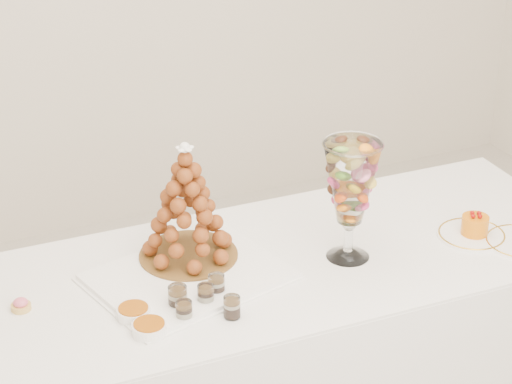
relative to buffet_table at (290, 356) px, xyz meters
name	(u,v)px	position (x,y,z in m)	size (l,w,h in m)	color
buffet_table	(290,356)	(0.00, 0.00, 0.00)	(1.99, 0.83, 0.75)	white
lace_tray	(189,276)	(-0.34, 0.02, 0.39)	(0.55, 0.41, 0.02)	white
macaron_vase	(351,185)	(0.17, -0.06, 0.63)	(0.18, 0.18, 0.39)	white
cake_plate	(471,235)	(0.59, -0.12, 0.38)	(0.22, 0.22, 0.01)	white
pink_tart	(21,305)	(-0.84, 0.06, 0.39)	(0.06, 0.06, 0.04)	tan
verrine_a	(178,298)	(-0.42, -0.12, 0.41)	(0.06, 0.06, 0.07)	white
verrine_b	(206,295)	(-0.34, -0.14, 0.41)	(0.05, 0.05, 0.07)	white
verrine_c	(216,285)	(-0.29, -0.10, 0.41)	(0.05, 0.05, 0.07)	white
verrine_d	(184,312)	(-0.43, -0.19, 0.41)	(0.05, 0.05, 0.06)	white
verrine_e	(232,307)	(-0.30, -0.22, 0.41)	(0.05, 0.05, 0.07)	white
ramekin_back	(134,313)	(-0.55, -0.11, 0.39)	(0.10, 0.10, 0.03)	white
ramekin_front	(149,329)	(-0.54, -0.20, 0.39)	(0.10, 0.10, 0.03)	white
croquembouche	(187,202)	(-0.30, 0.12, 0.58)	(0.31, 0.31, 0.38)	brown
mousse_cake	(475,225)	(0.60, -0.12, 0.42)	(0.09, 0.09, 0.08)	orange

